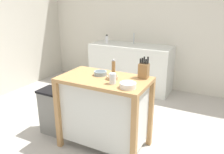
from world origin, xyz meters
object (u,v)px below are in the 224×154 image
object	(u,v)px
bowl_ceramic_small	(128,85)
drinking_cup	(113,78)
bowl_stoneware_deep	(112,77)
trash_bin	(54,111)
kitchen_island	(104,109)
sink_faucet	(134,38)
knife_block	(144,70)
bowl_ceramic_wide	(100,73)
bottle_dish_soap	(107,39)
pepper_grinder	(113,67)

from	to	relation	value
bowl_ceramic_small	drinking_cup	xyz separation A→B (m)	(-0.20, 0.04, 0.03)
bowl_stoneware_deep	trash_bin	distance (m)	1.06
kitchen_island	sink_faucet	world-z (taller)	sink_faucet
knife_block	drinking_cup	world-z (taller)	knife_block
bowl_ceramic_wide	bottle_dish_soap	distance (m)	2.10
pepper_grinder	trash_bin	distance (m)	1.07
kitchen_island	pepper_grinder	size ratio (longest dim) A/B	5.48
bowl_stoneware_deep	bottle_dish_soap	bearing A→B (deg)	119.90
bowl_stoneware_deep	drinking_cup	xyz separation A→B (m)	(0.07, -0.13, 0.04)
bowl_ceramic_wide	bowl_ceramic_small	distance (m)	0.51
bowl_ceramic_small	bowl_stoneware_deep	distance (m)	0.32
sink_faucet	kitchen_island	bearing A→B (deg)	-77.01
bowl_ceramic_small	bowl_stoneware_deep	world-z (taller)	bowl_ceramic_small
bowl_ceramic_wide	trash_bin	xyz separation A→B (m)	(-0.68, -0.11, -0.62)
bowl_ceramic_wide	bottle_dish_soap	bearing A→B (deg)	116.25
knife_block	trash_bin	distance (m)	1.38
bowl_ceramic_wide	knife_block	bearing A→B (deg)	15.24
knife_block	bottle_dish_soap	world-z (taller)	knife_block
bowl_stoneware_deep	trash_bin	size ratio (longest dim) A/B	0.21
pepper_grinder	bottle_dish_soap	size ratio (longest dim) A/B	1.09
knife_block	trash_bin	world-z (taller)	knife_block
pepper_grinder	trash_bin	bearing A→B (deg)	-165.88
bottle_dish_soap	bowl_stoneware_deep	bearing A→B (deg)	-60.10
bowl_stoneware_deep	drinking_cup	world-z (taller)	drinking_cup
trash_bin	sink_faucet	size ratio (longest dim) A/B	2.86
sink_faucet	bottle_dish_soap	world-z (taller)	sink_faucet
bowl_stoneware_deep	knife_block	bearing A→B (deg)	32.53
bowl_stoneware_deep	pepper_grinder	world-z (taller)	pepper_grinder
knife_block	sink_faucet	size ratio (longest dim) A/B	1.16
bowl_ceramic_small	bottle_dish_soap	size ratio (longest dim) A/B	0.97
knife_block	pepper_grinder	size ratio (longest dim) A/B	1.33
drinking_cup	trash_bin	xyz separation A→B (m)	(-0.94, 0.09, -0.65)
drinking_cup	trash_bin	size ratio (longest dim) A/B	0.18
pepper_grinder	sink_faucet	xyz separation A→B (m)	(-0.53, 1.97, 0.03)
bowl_stoneware_deep	sink_faucet	size ratio (longest dim) A/B	0.60
bowl_stoneware_deep	pepper_grinder	size ratio (longest dim) A/B	0.69
bottle_dish_soap	trash_bin	bearing A→B (deg)	-82.78
bowl_stoneware_deep	pepper_grinder	distance (m)	0.18
bowl_ceramic_small	drinking_cup	distance (m)	0.20
bowl_stoneware_deep	bottle_dish_soap	size ratio (longest dim) A/B	0.76
bowl_ceramic_small	pepper_grinder	xyz separation A→B (m)	(-0.33, 0.33, 0.06)
knife_block	sink_faucet	xyz separation A→B (m)	(-0.90, 1.94, 0.03)
knife_block	trash_bin	xyz separation A→B (m)	(-1.17, -0.24, -0.68)
knife_block	pepper_grinder	distance (m)	0.37
bowl_ceramic_wide	bottle_dish_soap	xyz separation A→B (m)	(-0.93, 1.88, 0.06)
bowl_ceramic_small	bottle_dish_soap	xyz separation A→B (m)	(-1.39, 2.12, 0.06)
trash_bin	bowl_ceramic_small	bearing A→B (deg)	-6.35
knife_block	bowl_ceramic_small	size ratio (longest dim) A/B	1.50
bowl_ceramic_wide	bowl_stoneware_deep	size ratio (longest dim) A/B	1.15
bottle_dish_soap	bowl_ceramic_small	bearing A→B (deg)	-56.78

